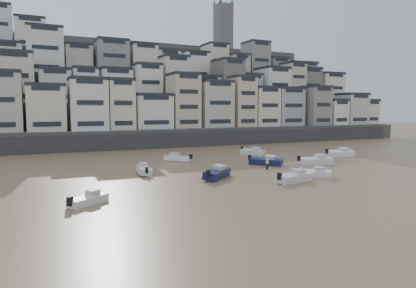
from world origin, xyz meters
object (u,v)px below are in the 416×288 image
boat_h (178,157)px  person_pink (267,163)px  boat_i (252,151)px  boat_j (88,198)px  boat_g (340,152)px  boat_a (294,176)px  boat_c (217,172)px  boat_e (266,160)px  boat_b (314,172)px  boat_d (315,159)px  boat_f (144,169)px

boat_h → person_pink: person_pink is taller
boat_i → person_pink: (-7.44, -16.06, 0.13)m
boat_j → boat_g: bearing=-17.0°
boat_a → person_pink: 9.46m
boat_a → boat_c: 9.46m
boat_e → boat_b: bearing=-39.8°
boat_d → boat_j: bearing=-149.3°
boat_i → boat_j: bearing=-72.3°
boat_c → person_pink: 10.05m
boat_e → person_pink: (-2.26, -3.71, 0.11)m
boat_g → boat_i: boat_g is taller
boat_e → boat_h: boat_e is taller
boat_a → boat_i: (9.76, 25.23, -0.00)m
boat_a → boat_d: boat_d is taller
boat_d → boat_g: boat_d is taller
boat_c → boat_d: 19.58m
boat_f → boat_j: (-8.79, -13.36, -0.12)m
boat_j → boat_i: bearing=1.3°
boat_c → boat_i: 25.60m
boat_h → boat_j: 28.88m
person_pink → boat_g: bearing=17.9°
boat_a → boat_b: (4.32, 1.54, -0.12)m
boat_f → boat_h: bearing=-33.9°
boat_d → boat_f: boat_d is taller
boat_a → boat_c: (-7.24, 6.09, 0.05)m
boat_j → person_pink: (25.88, 9.65, 0.28)m
boat_c → boat_e: (11.82, 6.80, -0.03)m
boat_c → boat_j: (-16.32, -6.56, -0.20)m
boat_c → boat_i: size_ratio=1.07×
boat_h → person_pink: (8.62, -13.51, 0.16)m
boat_i → boat_j: 42.08m
boat_e → boat_j: size_ratio=1.29×
boat_f → boat_i: size_ratio=0.96×
boat_b → boat_c: 12.42m
boat_f → boat_e: bearing=-83.0°
boat_h → boat_i: boat_i is taller
boat_c → boat_d: (19.17, 3.97, 0.01)m
boat_d → boat_e: size_ratio=1.05×
person_pink → boat_f: bearing=167.8°
boat_f → boat_j: 15.99m
boat_j → boat_b: bearing=-32.3°
boat_b → boat_d: boat_d is taller
boat_a → boat_i: bearing=57.0°
boat_c → boat_j: bearing=160.5°
boat_a → boat_j: 23.56m
boat_c → boat_f: bearing=96.5°
boat_f → boat_i: 27.47m
boat_b → boat_c: size_ratio=0.79×
boat_a → boat_c: size_ratio=0.94×
boat_e → boat_j: boat_e is taller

